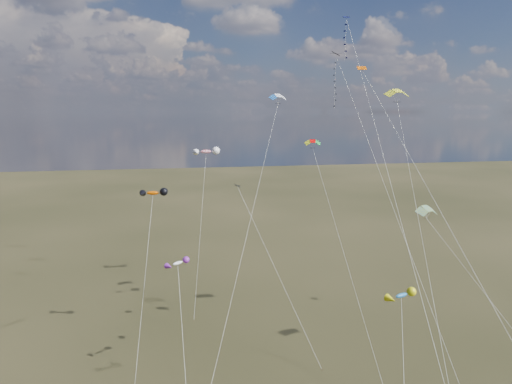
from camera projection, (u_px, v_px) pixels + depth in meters
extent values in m
cube|color=black|center=(336.00, 54.00, 54.30)|extent=(1.32, 1.37, 0.49)
cylinder|color=silver|center=(397.00, 218.00, 45.95)|extent=(5.13, 24.45, 34.82)
cube|color=#090A4B|center=(346.00, 17.00, 51.46)|extent=(0.74, 0.72, 0.23)
cylinder|color=silver|center=(400.00, 216.00, 38.77)|extent=(2.01, 32.74, 38.55)
cube|color=black|center=(237.00, 186.00, 54.46)|extent=(0.73, 0.78, 0.30)
cylinder|color=silver|center=(278.00, 274.00, 52.25)|extent=(7.93, 9.50, 19.29)
cube|color=#332316|center=(322.00, 370.00, 50.04)|extent=(0.10, 0.10, 0.12)
cube|color=#E95C01|center=(362.00, 68.00, 40.47)|extent=(0.94, 0.88, 0.37)
cylinder|color=silver|center=(484.00, 288.00, 31.60)|extent=(8.26, 25.57, 31.82)
cylinder|color=silver|center=(425.00, 246.00, 44.04)|extent=(5.73, 25.26, 30.46)
cylinder|color=silver|center=(247.00, 231.00, 50.06)|extent=(12.31, 22.91, 30.10)
cylinder|color=silver|center=(498.00, 305.00, 45.87)|extent=(9.59, 12.26, 17.67)
cylinder|color=silver|center=(347.00, 260.00, 48.66)|extent=(3.93, 13.70, 24.65)
ellipsoid|color=#D65000|center=(153.00, 193.00, 54.66)|extent=(3.05, 1.55, 1.15)
cylinder|color=silver|center=(144.00, 290.00, 48.77)|extent=(2.11, 15.09, 18.40)
ellipsoid|color=white|center=(178.00, 263.00, 47.22)|extent=(2.44, 2.16, 0.79)
cylinder|color=silver|center=(183.00, 344.00, 43.27)|extent=(0.50, 10.51, 12.54)
ellipsoid|color=red|center=(206.00, 152.00, 72.00)|extent=(3.48, 1.41, 1.37)
cylinder|color=silver|center=(200.00, 230.00, 66.93)|extent=(3.17, 13.82, 21.80)
cube|color=#332316|center=(194.00, 320.00, 61.84)|extent=(0.10, 0.10, 0.12)
ellipsoid|color=#1F6AAA|center=(401.00, 295.00, 34.97)|extent=(2.56, 1.57, 0.81)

